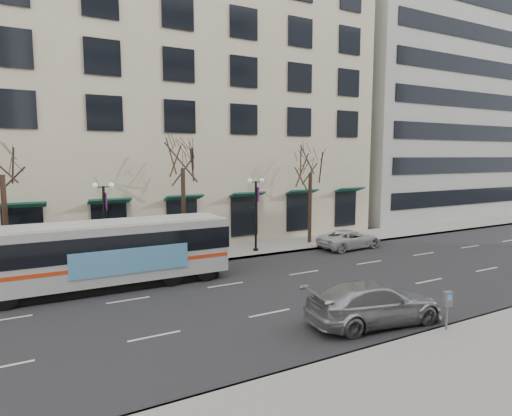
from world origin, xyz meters
TOP-DOWN VIEW (x-y plane):
  - ground at (0.00, 0.00)m, footprint 160.00×160.00m
  - sidewalk_far at (5.00, 9.00)m, footprint 80.00×4.00m
  - building_hotel at (-2.00, 21.00)m, footprint 40.00×20.00m
  - building_office at (32.00, 21.00)m, footprint 25.00×20.00m
  - tree_far_left at (-10.00, 8.80)m, footprint 3.60×3.60m
  - tree_far_mid at (0.00, 8.80)m, footprint 3.60×3.60m
  - tree_far_right at (10.00, 8.80)m, footprint 3.60×3.60m
  - lamp_post_left at (-4.99, 8.20)m, footprint 1.22×0.45m
  - lamp_post_right at (5.01, 8.20)m, footprint 1.22×0.45m
  - city_bus at (-5.53, 4.72)m, footprint 12.61×2.86m
  - silver_car at (3.18, -5.23)m, footprint 5.99×3.04m
  - white_pickup at (11.72, 6.20)m, footprint 5.06×2.58m
  - pay_station at (4.89, -7.30)m, footprint 0.37×0.29m

SIDE VIEW (x-z plane):
  - ground at x=0.00m, z-range 0.00..0.00m
  - sidewalk_far at x=5.00m, z-range 0.00..0.15m
  - white_pickup at x=11.72m, z-range 0.00..1.37m
  - silver_car at x=3.18m, z-range 0.00..1.67m
  - pay_station at x=4.89m, z-range 0.48..1.96m
  - city_bus at x=-5.53m, z-range 0.16..3.57m
  - lamp_post_left at x=-4.99m, z-range 0.34..5.55m
  - lamp_post_right at x=5.01m, z-range 0.34..5.55m
  - tree_far_right at x=10.00m, z-range 2.39..10.45m
  - tree_far_left at x=-10.00m, z-range 2.53..10.87m
  - tree_far_mid at x=0.00m, z-range 2.63..11.18m
  - building_hotel at x=-2.00m, z-range 0.00..24.00m
  - building_office at x=32.00m, z-range 0.00..35.00m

